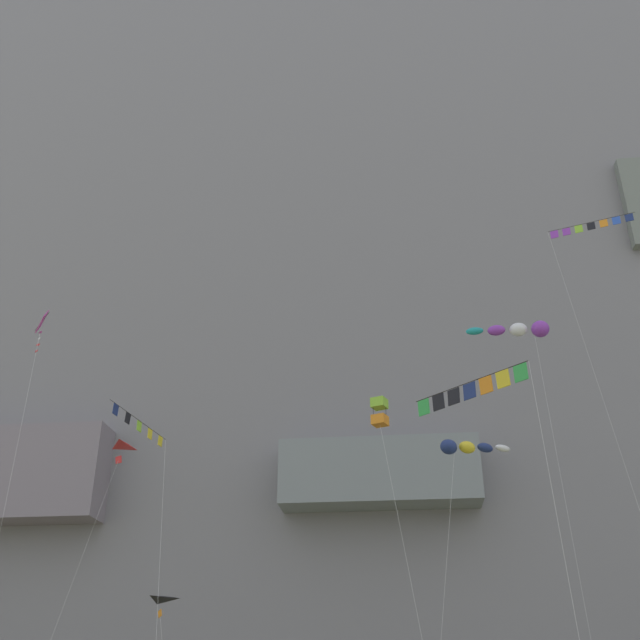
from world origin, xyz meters
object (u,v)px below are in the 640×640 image
at_px(kite_delta_upper_right, 157,617).
at_px(kite_diamond_high_center, 40,334).
at_px(kite_box_mid_center, 380,413).
at_px(kite_delta_low_center, 110,462).
at_px(kite_banner_upper_left, 140,439).
at_px(kite_banner_upper_mid, 594,242).
at_px(kite_banner_near_cliff, 472,396).
at_px(kite_windsock_far_left, 465,448).
at_px(kite_windsock_far_right, 520,330).

bearing_deg(kite_delta_upper_right, kite_diamond_high_center, -150.38).
bearing_deg(kite_box_mid_center, kite_delta_low_center, 143.72).
bearing_deg(kite_banner_upper_left, kite_banner_upper_mid, 15.87).
xyz_separation_m(kite_banner_near_cliff, kite_delta_low_center, (-21.54, 19.93, 4.06)).
xyz_separation_m(kite_banner_upper_left, kite_delta_upper_right, (-0.11, 5.51, -7.68)).
xyz_separation_m(kite_banner_upper_mid, kite_diamond_high_center, (-32.61, -5.72, -7.45)).
relative_size(kite_banner_upper_left, kite_delta_upper_right, 2.14).
xyz_separation_m(kite_windsock_far_left, kite_delta_low_center, (-22.35, 5.73, 1.62)).
bearing_deg(kite_delta_upper_right, kite_banner_upper_mid, 3.88).
relative_size(kite_delta_upper_right, kite_diamond_high_center, 0.31).
xyz_separation_m(kite_box_mid_center, kite_banner_upper_mid, (13.62, 8.98, 14.12)).
distance_m(kite_diamond_high_center, kite_delta_low_center, 10.97).
bearing_deg(kite_banner_upper_left, kite_diamond_high_center, 167.88).
bearing_deg(kite_delta_upper_right, kite_box_mid_center, -31.13).
height_order(kite_windsock_far_right, kite_delta_upper_right, kite_windsock_far_right).
relative_size(kite_box_mid_center, kite_windsock_far_left, 0.98).
height_order(kite_banner_near_cliff, kite_delta_low_center, kite_delta_low_center).
xyz_separation_m(kite_banner_near_cliff, kite_windsock_far_right, (4.79, 15.49, 10.01)).
bearing_deg(kite_diamond_high_center, kite_banner_near_cliff, -23.87).
relative_size(kite_delta_upper_right, kite_delta_low_center, 0.42).
bearing_deg(kite_windsock_far_right, kite_banner_upper_left, -160.80).
bearing_deg(kite_banner_upper_mid, kite_box_mid_center, -146.60).
bearing_deg(kite_windsock_far_right, kite_delta_low_center, 170.44).
bearing_deg(kite_banner_upper_mid, kite_banner_upper_left, -164.13).
distance_m(kite_banner_upper_left, kite_delta_upper_right, 9.46).
distance_m(kite_banner_near_cliff, kite_delta_low_center, 29.62).
bearing_deg(kite_banner_near_cliff, kite_box_mid_center, 117.85).
distance_m(kite_banner_upper_mid, kite_diamond_high_center, 33.94).
distance_m(kite_banner_upper_mid, kite_windsock_far_right, 8.01).
bearing_deg(kite_banner_upper_mid, kite_delta_low_center, 172.38).
bearing_deg(kite_delta_upper_right, kite_windsock_far_left, 0.83).
distance_m(kite_delta_upper_right, kite_diamond_high_center, 16.66).
xyz_separation_m(kite_windsock_far_left, kite_banner_upper_mid, (9.25, 1.50, 13.58)).
bearing_deg(kite_delta_low_center, kite_windsock_far_right, -9.56).
xyz_separation_m(kite_box_mid_center, kite_windsock_far_left, (4.36, 7.48, 0.55)).
xyz_separation_m(kite_windsock_far_left, kite_diamond_high_center, (-23.36, -4.22, 6.12)).
distance_m(kite_banner_upper_mid, kite_delta_upper_right, 33.82).
height_order(kite_box_mid_center, kite_windsock_far_left, kite_windsock_far_left).
xyz_separation_m(kite_box_mid_center, kite_banner_upper_left, (-11.88, 1.73, -0.22)).
xyz_separation_m(kite_windsock_far_left, kite_delta_upper_right, (-16.35, -0.24, -8.45)).
xyz_separation_m(kite_banner_upper_mid, kite_delta_low_center, (-31.60, 4.23, -11.96)).
xyz_separation_m(kite_windsock_far_right, kite_delta_low_center, (-26.32, 4.43, -5.94)).
distance_m(kite_windsock_far_left, kite_banner_upper_left, 17.25).
height_order(kite_windsock_far_left, kite_banner_upper_mid, kite_banner_upper_mid).
distance_m(kite_box_mid_center, kite_windsock_far_right, 14.57).
height_order(kite_banner_upper_mid, kite_windsock_far_right, kite_banner_upper_mid).
xyz_separation_m(kite_delta_upper_right, kite_diamond_high_center, (-7.01, -3.98, 14.58)).
distance_m(kite_windsock_far_right, kite_delta_low_center, 27.35).
bearing_deg(kite_banner_near_cliff, kite_delta_upper_right, 138.06).
height_order(kite_banner_upper_mid, kite_delta_upper_right, kite_banner_upper_mid).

